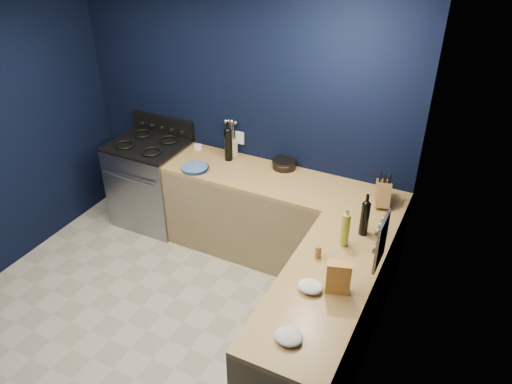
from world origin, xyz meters
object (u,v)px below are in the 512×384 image
Objects in this scene: plate_stack at (195,168)px; utensil_crock at (232,147)px; crouton_bag at (338,278)px; knife_block at (383,193)px; gas_range at (152,184)px.

utensil_crock is (0.17, 0.44, 0.06)m from plate_stack.
plate_stack is at bearing 133.86° from crouton_bag.
knife_block reaches higher than utensil_crock.
utensil_crock reaches higher than gas_range.
knife_block is at bearing 0.82° from gas_range.
utensil_crock is 0.74× the size of knife_block.
knife_block is at bearing 73.53° from crouton_bag.
utensil_crock reaches higher than plate_stack.
gas_range is at bearing -162.54° from utensil_crock.
crouton_bag is (2.47, -1.17, 0.56)m from gas_range.
plate_stack is 1.61× the size of utensil_crock.
plate_stack is 2.05m from crouton_bag.
crouton_bag reaches higher than utensil_crock.
gas_range is at bearing 166.18° from plate_stack.
knife_block is (1.61, -0.23, 0.03)m from utensil_crock.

